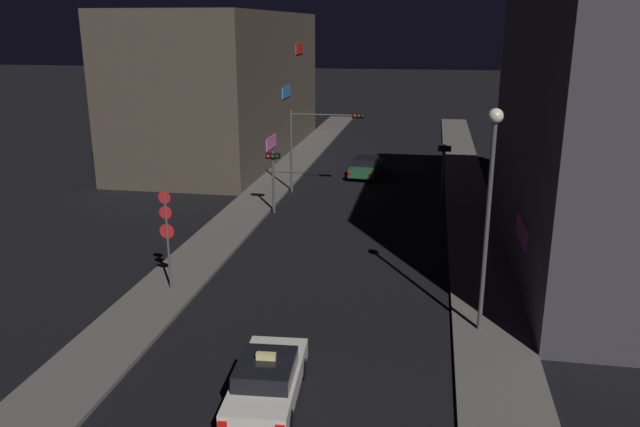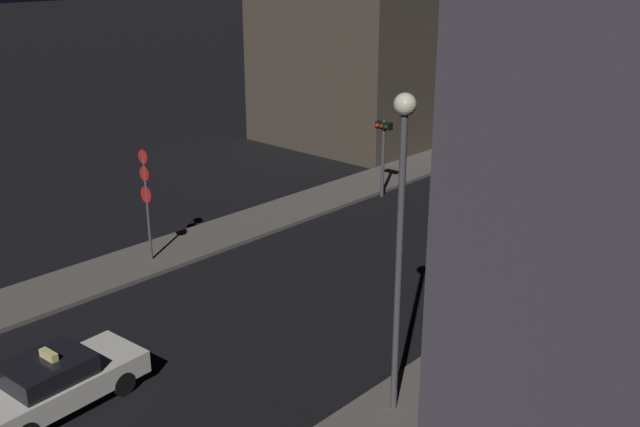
{
  "view_description": "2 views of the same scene",
  "coord_description": "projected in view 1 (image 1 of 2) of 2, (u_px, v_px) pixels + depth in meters",
  "views": [
    {
      "loc": [
        3.97,
        -9.98,
        10.52
      ],
      "look_at": [
        -1.04,
        18.42,
        1.91
      ],
      "focal_mm": 35.58,
      "sensor_mm": 36.0,
      "label": 1
    },
    {
      "loc": [
        15.25,
        -1.65,
        10.79
      ],
      "look_at": [
        -0.94,
        15.94,
        2.3
      ],
      "focal_mm": 41.61,
      "sensor_mm": 36.0,
      "label": 2
    }
  ],
  "objects": [
    {
      "name": "sign_pole_left",
      "position": [
        167.0,
        232.0,
        25.23
      ],
      "size": [
        0.6,
        0.1,
        4.13
      ],
      "color": "#47474C",
      "rests_on": "sidewalk_left"
    },
    {
      "name": "traffic_light_overhead",
      "position": [
        319.0,
        134.0,
        40.03
      ],
      "size": [
        4.82,
        0.42,
        5.35
      ],
      "color": "#47474C",
      "rests_on": "ground_plane"
    },
    {
      "name": "traffic_light_right_kerb",
      "position": [
        444.0,
        161.0,
        38.69
      ],
      "size": [
        0.8,
        0.42,
        3.54
      ],
      "color": "#47474C",
      "rests_on": "ground_plane"
    },
    {
      "name": "far_car",
      "position": [
        366.0,
        167.0,
        45.52
      ],
      "size": [
        2.19,
        4.59,
        1.42
      ],
      "color": "#1E512D",
      "rests_on": "ground_plane"
    },
    {
      "name": "sidewalk_left",
      "position": [
        274.0,
        184.0,
        43.38
      ],
      "size": [
        2.74,
        65.96,
        0.15
      ],
      "primitive_type": "cube",
      "color": "#5B5651",
      "rests_on": "ground_plane"
    },
    {
      "name": "street_lamp_near_block",
      "position": [
        490.0,
        186.0,
        21.02
      ],
      "size": [
        0.5,
        0.5,
        7.81
      ],
      "color": "#47474C",
      "rests_on": "sidewalk_right"
    },
    {
      "name": "sidewalk_right",
      "position": [
        467.0,
        192.0,
        41.23
      ],
      "size": [
        2.74,
        65.96,
        0.15
      ],
      "primitive_type": "cube",
      "color": "#5B5651",
      "rests_on": "ground_plane"
    },
    {
      "name": "building_facade_right",
      "position": [
        624.0,
        109.0,
        27.3
      ],
      "size": [
        8.67,
        19.72,
        14.1
      ],
      "color": "#3D3842",
      "rests_on": "ground_plane"
    },
    {
      "name": "building_facade_left",
      "position": [
        227.0,
        85.0,
        52.12
      ],
      "size": [
        10.07,
        26.28,
        11.49
      ],
      "color": "#473D33",
      "rests_on": "ground_plane"
    },
    {
      "name": "traffic_light_left_kerb",
      "position": [
        273.0,
        169.0,
        36.19
      ],
      "size": [
        0.8,
        0.42,
        3.61
      ],
      "color": "#47474C",
      "rests_on": "ground_plane"
    },
    {
      "name": "taxi",
      "position": [
        267.0,
        380.0,
        18.19
      ],
      "size": [
        2.09,
        4.56,
        1.62
      ],
      "color": "silver",
      "rests_on": "ground_plane"
    }
  ]
}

